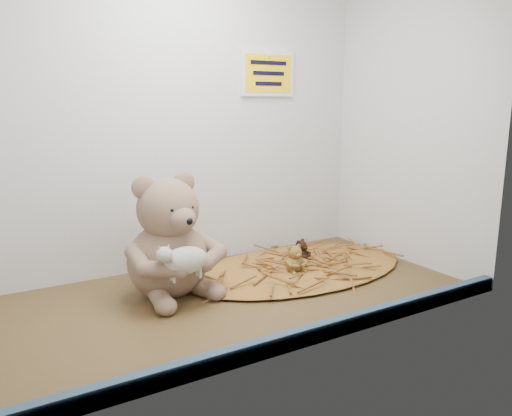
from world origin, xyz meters
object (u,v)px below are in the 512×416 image
main_teddy (167,235)px  toy_lamb (185,260)px  mini_teddy_tan (295,257)px  mini_teddy_brown (301,250)px

main_teddy → toy_lamb: main_teddy is taller
toy_lamb → mini_teddy_tan: 35.64cm
mini_teddy_tan → toy_lamb: bearing=-169.4°
mini_teddy_brown → toy_lamb: bearing=174.5°
main_teddy → mini_teddy_tan: size_ratio=3.96×
main_teddy → mini_teddy_tan: 36.20cm
main_teddy → mini_teddy_brown: (41.03, 1.57, -10.41)cm
main_teddy → mini_teddy_brown: main_teddy is taller
toy_lamb → main_teddy: bearing=90.0°
main_teddy → mini_teddy_tan: (34.49, -4.67, -9.96)cm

